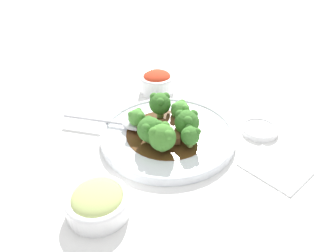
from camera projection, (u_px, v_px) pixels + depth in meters
ground_plane at (168, 138)px, 0.73m from camera, size 4.00×4.00×0.00m
main_plate at (168, 135)px, 0.73m from camera, size 0.30×0.30×0.02m
beef_strip_0 at (172, 135)px, 0.70m from camera, size 0.06×0.06×0.01m
beef_strip_1 at (173, 124)px, 0.73m from camera, size 0.06×0.07×0.02m
beef_strip_2 at (151, 126)px, 0.73m from camera, size 0.05×0.07×0.01m
broccoli_floret_0 at (162, 137)px, 0.65m from camera, size 0.06×0.06×0.06m
broccoli_floret_1 at (191, 135)px, 0.66m from camera, size 0.04×0.04×0.05m
broccoli_floret_2 at (187, 122)px, 0.70m from camera, size 0.05×0.05×0.06m
broccoli_floret_3 at (137, 117)px, 0.72m from camera, size 0.04×0.04×0.05m
broccoli_floret_4 at (151, 130)px, 0.67m from camera, size 0.05×0.05×0.06m
broccoli_floret_5 at (160, 103)px, 0.75m from camera, size 0.05×0.05×0.06m
broccoli_floret_6 at (180, 110)px, 0.74m from camera, size 0.04×0.04×0.05m
serving_spoon at (129, 124)px, 0.73m from camera, size 0.19×0.14×0.01m
side_bowl_kimchi at (157, 81)px, 0.89m from camera, size 0.09×0.09×0.06m
side_bowl_appetizer at (98, 202)px, 0.55m from camera, size 0.11×0.11×0.05m
sauce_dish at (259, 129)px, 0.75m from camera, size 0.08×0.08×0.01m
paper_napkin at (275, 168)px, 0.65m from camera, size 0.12×0.09×0.01m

